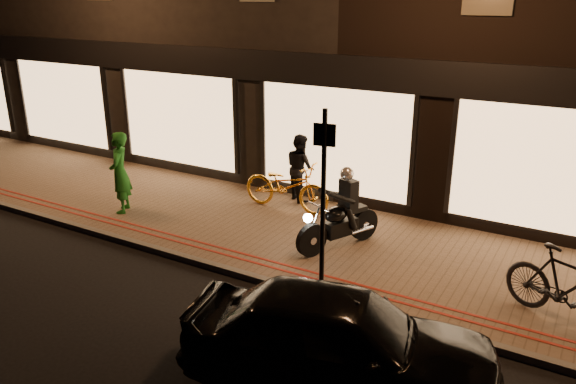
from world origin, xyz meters
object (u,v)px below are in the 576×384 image
(bicycle_gold, at_px, (286,186))
(parked_car, at_px, (339,339))
(motorcycle, at_px, (341,217))
(sign_post, at_px, (323,193))
(person_green, at_px, (120,173))

(bicycle_gold, distance_m, parked_car, 5.91)
(motorcycle, bearing_deg, bicycle_gold, 172.11)
(parked_car, bearing_deg, motorcycle, 11.02)
(parked_car, bearing_deg, bicycle_gold, 22.86)
(sign_post, bearing_deg, motorcycle, 104.46)
(sign_post, xyz_separation_m, bicycle_gold, (-2.31, 2.80, -1.12))
(motorcycle, relative_size, person_green, 1.00)
(person_green, xyz_separation_m, parked_car, (6.63, -2.80, -0.35))
(motorcycle, xyz_separation_m, parked_car, (1.64, -3.53, -0.06))
(motorcycle, distance_m, sign_post, 1.96)
(motorcycle, relative_size, bicycle_gold, 0.86)
(person_green, relative_size, parked_car, 0.46)
(motorcycle, xyz_separation_m, bicycle_gold, (-1.89, 1.21, -0.06))
(bicycle_gold, relative_size, parked_car, 0.54)
(sign_post, xyz_separation_m, person_green, (-5.41, 0.87, -0.77))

